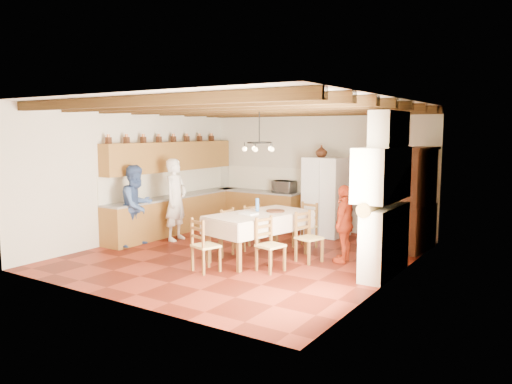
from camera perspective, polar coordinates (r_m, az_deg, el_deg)
floor at (r=10.06m, az=-1.42°, el=-7.28°), size 6.00×6.50×0.02m
ceiling at (r=9.76m, az=-1.47°, el=10.17°), size 6.00×6.50×0.02m
wall_back at (r=12.61m, az=6.97°, el=2.54°), size 6.00×0.02×3.00m
wall_front at (r=7.36m, az=-15.96°, el=-0.86°), size 6.00×0.02×3.00m
wall_left at (r=11.75m, az=-13.65°, el=2.07°), size 0.02×6.50×3.00m
wall_right at (r=8.47m, az=15.59°, el=0.16°), size 0.02×6.50×3.00m
ceiling_beams at (r=9.75m, az=-1.47°, el=9.58°), size 6.00×6.30×0.16m
lower_cabinets_left at (r=12.42m, az=-9.00°, el=-2.54°), size 0.60×4.30×0.86m
lower_cabinets_back at (r=13.22m, az=0.26°, el=-1.87°), size 2.30×0.60×0.86m
countertop_left at (r=12.35m, az=-9.04°, el=-0.48°), size 0.62×4.30×0.04m
countertop_back at (r=13.16m, az=0.26°, el=0.07°), size 2.34×0.62×0.04m
backsplash_left at (r=12.50m, az=-10.04°, el=1.07°), size 0.03×4.30×0.60m
backsplash_back at (r=13.36m, az=0.92°, el=1.55°), size 2.30×0.03×0.60m
upper_cabinets at (r=12.35m, az=-9.56°, el=4.03°), size 0.35×4.20×0.70m
fireplace at (r=8.76m, az=14.16°, el=-0.24°), size 0.56×1.60×2.80m
wall_picture at (r=11.96m, az=13.63°, el=3.84°), size 0.34×0.03×0.42m
refrigerator at (r=11.90m, az=8.05°, el=-0.52°), size 1.01×0.86×1.85m
hutch at (r=10.78m, az=17.87°, el=-0.79°), size 0.62×1.23×2.14m
dining_table at (r=9.63m, az=0.37°, el=-2.92°), size 1.48×2.24×0.90m
chandelier at (r=9.49m, az=0.38°, el=5.67°), size 0.47×0.47×0.03m
chair_left_near at (r=9.97m, az=-4.07°, el=-4.54°), size 0.41×0.43×0.96m
chair_left_far at (r=10.47m, az=-1.05°, el=-3.96°), size 0.52×0.54×0.96m
chair_right_near at (r=8.84m, az=1.67°, el=-6.01°), size 0.49×0.50×0.96m
chair_right_far at (r=9.50m, az=6.09°, el=-5.13°), size 0.50×0.52×0.96m
chair_end_near at (r=8.87m, az=-5.75°, el=-6.01°), size 0.52×0.51×0.96m
chair_end_far at (r=10.62m, az=5.61°, el=-3.84°), size 0.46×0.44×0.96m
person_man at (r=11.39m, az=-9.14°, el=-0.87°), size 0.55×0.74×1.85m
person_woman_blue at (r=10.99m, az=-13.46°, el=-1.54°), size 0.69×0.87×1.75m
person_woman_red at (r=9.56m, az=10.05°, el=-3.57°), size 0.45×0.89×1.47m
microwave at (r=12.73m, az=3.21°, el=0.61°), size 0.57×0.40×0.31m
fridge_vase at (r=11.87m, az=7.48°, el=4.65°), size 0.27×0.27×0.28m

